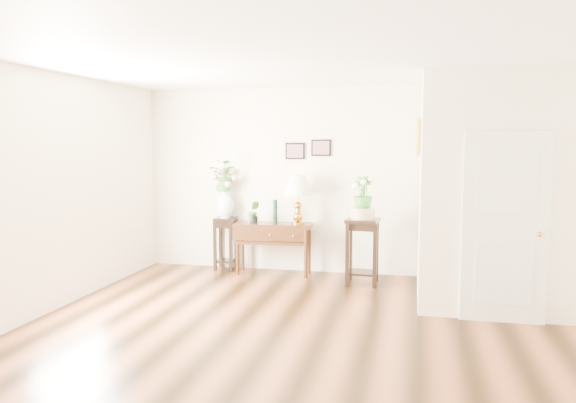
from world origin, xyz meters
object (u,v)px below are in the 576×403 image
(console_table, at_px, (273,249))
(plant_stand_b, at_px, (362,251))
(plant_stand_a, at_px, (226,244))
(table_lamp, at_px, (298,200))

(console_table, distance_m, plant_stand_b, 1.39)
(console_table, distance_m, plant_stand_a, 0.82)
(console_table, bearing_deg, table_lamp, -5.72)
(table_lamp, distance_m, plant_stand_a, 1.39)
(table_lamp, relative_size, plant_stand_a, 0.90)
(table_lamp, bearing_deg, plant_stand_b, -16.96)
(plant_stand_a, bearing_deg, console_table, -10.25)
(plant_stand_a, relative_size, plant_stand_b, 0.89)
(table_lamp, relative_size, plant_stand_b, 0.79)
(console_table, xyz_separation_m, plant_stand_a, (-0.80, 0.15, 0.02))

